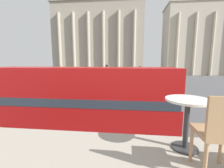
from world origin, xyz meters
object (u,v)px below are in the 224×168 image
(plaza_building_right, at_px, (204,40))
(car_navy, at_px, (65,92))
(cafe_chair_0, at_px, (220,131))
(pedestrian_red, at_px, (97,97))
(car_maroon, at_px, (102,86))
(double_decker_bus, at_px, (82,100))
(pedestrian_olive, at_px, (117,91))
(traffic_light_near, at_px, (106,87))
(plaza_building_left, at_px, (101,43))
(cafe_dining_table, at_px, (187,113))
(traffic_light_mid, at_px, (107,75))
(traffic_light_far, at_px, (140,74))

(plaza_building_right, height_order, car_navy, plaza_building_right)
(cafe_chair_0, relative_size, pedestrian_red, 0.54)
(car_maroon, xyz_separation_m, pedestrian_red, (1.22, -9.18, 0.27))
(double_decker_bus, distance_m, pedestrian_red, 6.52)
(pedestrian_olive, bearing_deg, traffic_light_near, 153.57)
(double_decker_bus, bearing_deg, plaza_building_left, 104.98)
(traffic_light_near, xyz_separation_m, pedestrian_red, (-1.29, 2.70, -1.50))
(car_maroon, bearing_deg, cafe_dining_table, 162.08)
(cafe_dining_table, relative_size, plaza_building_left, 0.03)
(traffic_light_mid, xyz_separation_m, car_navy, (-5.19, -1.69, -2.01))
(traffic_light_near, distance_m, car_navy, 9.06)
(plaza_building_right, distance_m, traffic_light_mid, 51.81)
(double_decker_bus, distance_m, cafe_chair_0, 7.64)
(cafe_dining_table, bearing_deg, car_navy, 119.16)
(double_decker_bus, distance_m, car_navy, 11.44)
(cafe_chair_0, distance_m, pedestrian_red, 13.85)
(double_decker_bus, bearing_deg, car_maroon, 102.49)
(double_decker_bus, xyz_separation_m, traffic_light_near, (0.84, 3.66, 0.17))
(plaza_building_left, xyz_separation_m, car_navy, (0.46, -29.22, -9.64))
(plaza_building_right, distance_m, car_maroon, 50.10)
(traffic_light_near, bearing_deg, pedestrian_olive, 85.61)
(cafe_dining_table, bearing_deg, traffic_light_near, 105.03)
(plaza_building_right, distance_m, traffic_light_near, 57.71)
(traffic_light_far, height_order, car_navy, traffic_light_far)
(cafe_chair_0, bearing_deg, pedestrian_red, 103.44)
(traffic_light_mid, bearing_deg, cafe_chair_0, -77.99)
(plaza_building_left, bearing_deg, pedestrian_red, -80.52)
(traffic_light_near, relative_size, traffic_light_far, 0.98)
(traffic_light_near, xyz_separation_m, traffic_light_far, (3.73, 14.10, 0.05))
(cafe_dining_table, xyz_separation_m, car_navy, (-8.92, 15.99, -3.04))
(cafe_dining_table, relative_size, plaza_building_right, 0.03)
(pedestrian_red, bearing_deg, traffic_light_far, -116.15)
(traffic_light_near, relative_size, pedestrian_red, 2.23)
(cafe_dining_table, relative_size, car_maroon, 0.17)
(double_decker_bus, bearing_deg, plaza_building_right, 66.22)
(plaza_building_left, relative_size, pedestrian_olive, 14.70)
(traffic_light_far, bearing_deg, plaza_building_left, 116.16)
(traffic_light_near, distance_m, traffic_light_far, 14.59)
(traffic_light_mid, distance_m, pedestrian_red, 5.53)
(plaza_building_left, distance_m, plaza_building_right, 38.62)
(cafe_dining_table, distance_m, car_navy, 18.56)
(plaza_building_right, relative_size, traffic_light_far, 7.46)
(cafe_dining_table, xyz_separation_m, plaza_building_right, (26.88, 58.32, 8.76))
(double_decker_bus, xyz_separation_m, traffic_light_far, (4.57, 17.76, 0.22))
(double_decker_bus, relative_size, cafe_dining_table, 14.15)
(plaza_building_left, relative_size, car_navy, 5.98)
(cafe_chair_0, distance_m, plaza_building_left, 47.18)
(plaza_building_left, bearing_deg, traffic_light_mid, -78.41)
(cafe_dining_table, height_order, car_navy, cafe_dining_table)
(traffic_light_mid, distance_m, traffic_light_far, 7.84)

